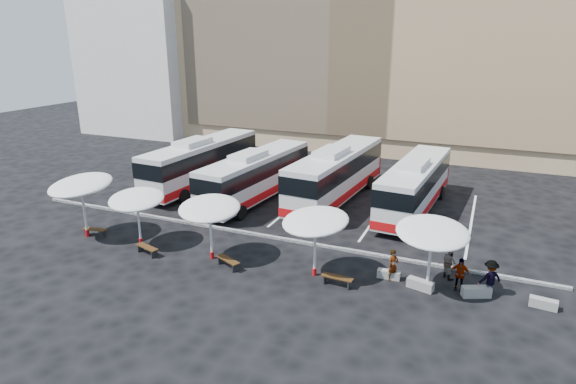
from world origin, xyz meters
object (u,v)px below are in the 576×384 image
at_px(sunshade_1, 137,199).
at_px(passenger_1, 450,262).
at_px(passenger_0, 393,265).
at_px(conc_bench_0, 389,274).
at_px(bus_2, 337,173).
at_px(passenger_2, 460,274).
at_px(wood_bench_0, 95,230).
at_px(sunshade_3, 315,221).
at_px(wood_bench_1, 147,248).
at_px(conc_bench_1, 420,285).
at_px(passenger_3, 490,278).
at_px(wood_bench_3, 337,279).
at_px(bus_3, 415,184).
at_px(conc_bench_2, 476,292).
at_px(sunshade_4, 432,233).
at_px(wood_bench_2, 228,261).
at_px(bus_1, 256,175).
at_px(bus_0, 202,161).
at_px(sunshade_2, 210,208).
at_px(conc_bench_3, 543,303).
at_px(sunshade_0, 81,185).

height_order(sunshade_1, passenger_1, sunshade_1).
relative_size(passenger_0, passenger_1, 0.95).
bearing_deg(passenger_1, conc_bench_0, 71.53).
bearing_deg(bus_2, passenger_2, -43.40).
bearing_deg(wood_bench_0, sunshade_1, 1.84).
bearing_deg(passenger_0, passenger_1, -26.90).
xyz_separation_m(sunshade_1, sunshade_3, (10.75, 0.36, 0.18)).
distance_m(bus_2, wood_bench_1, 14.99).
bearing_deg(bus_2, conc_bench_1, -50.50).
height_order(sunshade_3, wood_bench_0, sunshade_3).
height_order(sunshade_3, passenger_3, sunshade_3).
bearing_deg(wood_bench_0, wood_bench_3, -0.43).
distance_m(bus_3, conc_bench_2, 11.83).
height_order(sunshade_4, wood_bench_2, sunshade_4).
xyz_separation_m(sunshade_4, wood_bench_2, (-10.02, -1.69, -2.63)).
xyz_separation_m(bus_3, conc_bench_2, (4.64, -10.75, -1.71)).
distance_m(bus_3, conc_bench_0, 10.73).
bearing_deg(sunshade_3, sunshade_1, -178.07).
height_order(bus_2, wood_bench_3, bus_2).
bearing_deg(bus_1, conc_bench_1, -28.27).
distance_m(bus_1, passenger_2, 17.13).
xyz_separation_m(wood_bench_3, conc_bench_2, (6.34, 1.57, -0.12)).
bearing_deg(sunshade_4, sunshade_3, -172.71).
bearing_deg(passenger_3, conc_bench_0, -31.54).
xyz_separation_m(bus_0, sunshade_2, (7.88, -11.44, 0.88)).
bearing_deg(wood_bench_2, bus_3, 59.17).
distance_m(wood_bench_3, passenger_0, 2.92).
bearing_deg(conc_bench_2, passenger_1, 134.21).
height_order(conc_bench_2, conc_bench_3, conc_bench_2).
bearing_deg(sunshade_0, passenger_1, 8.53).
bearing_deg(sunshade_1, passenger_2, 5.41).
relative_size(sunshade_0, sunshade_3, 1.02).
xyz_separation_m(passenger_0, passenger_2, (3.13, 0.26, 0.02)).
bearing_deg(sunshade_3, wood_bench_0, -178.09).
distance_m(sunshade_1, conc_bench_1, 16.19).
relative_size(wood_bench_1, conc_bench_1, 1.27).
height_order(bus_2, wood_bench_2, bus_2).
bearing_deg(sunshade_1, wood_bench_2, -5.67).
distance_m(wood_bench_1, conc_bench_0, 13.28).
height_order(wood_bench_0, conc_bench_2, conc_bench_2).
bearing_deg(bus_1, sunshade_3, -44.29).
bearing_deg(bus_1, conc_bench_3, -18.82).
bearing_deg(sunshade_1, passenger_0, 5.56).
height_order(sunshade_2, conc_bench_2, sunshade_2).
bearing_deg(passenger_3, sunshade_0, -28.95).
relative_size(sunshade_1, conc_bench_2, 3.12).
xyz_separation_m(bus_2, passenger_2, (9.54, -10.56, -1.26)).
bearing_deg(conc_bench_1, wood_bench_1, -172.11).
relative_size(bus_3, passenger_2, 7.29).
bearing_deg(conc_bench_3, conc_bench_2, -177.20).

